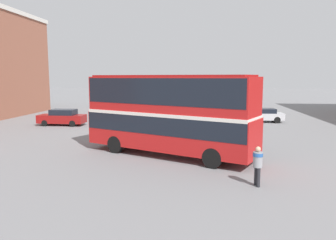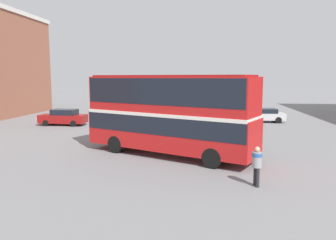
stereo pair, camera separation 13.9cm
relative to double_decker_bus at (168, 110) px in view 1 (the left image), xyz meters
The scene contains 5 objects.
ground_plane 3.39m from the double_decker_bus, ahead, with size 240.00×240.00×0.00m, color slate.
double_decker_bus is the anchor object (origin of this frame).
pedestrian_foreground 6.98m from the double_decker_bus, 49.10° to the right, with size 0.51×0.51×1.76m.
parked_car_kerb_near 18.04m from the double_decker_bus, 61.83° to the left, with size 4.20×1.96×1.45m.
parked_car_kerb_far 16.41m from the double_decker_bus, 135.54° to the left, with size 4.51×1.80×1.58m.
Camera 1 is at (0.02, -19.38, 4.73)m, focal length 35.00 mm.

